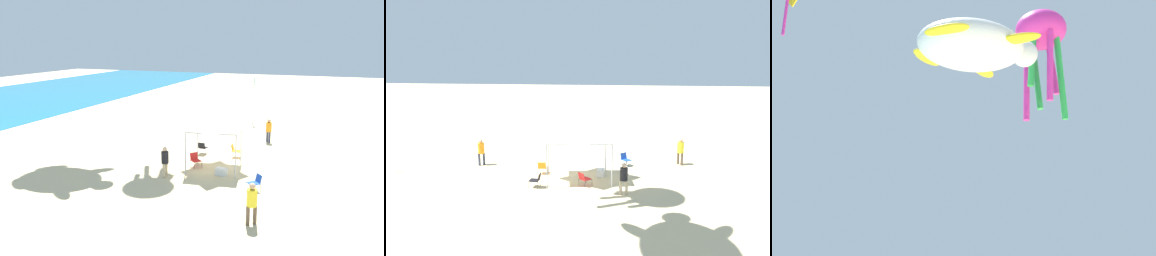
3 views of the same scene
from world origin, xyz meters
TOP-DOWN VIEW (x-y plane):
  - kite_turtle_white at (-0.05, 12.05)m, footprint 5.13×5.75m
  - kite_octopus_magenta at (1.96, 7.56)m, footprint 2.66×2.66m

SIDE VIEW (x-z plane):
  - kite_turtle_white at x=-0.05m, z-range 12.94..14.67m
  - kite_octopus_magenta at x=1.96m, z-range 13.20..19.12m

